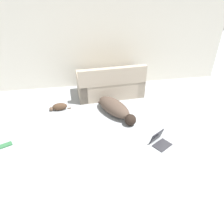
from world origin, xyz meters
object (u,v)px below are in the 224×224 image
laptop_open (159,140)px  book_green (6,145)px  couch (110,85)px  cat (59,107)px  dog (115,108)px

laptop_open → book_green: laptop_open is taller
couch → cat: couch is taller
dog → laptop_open: 1.31m
dog → cat: size_ratio=2.60×
cat → laptop_open: (1.94, -1.53, -0.00)m
dog → cat: (-1.29, 0.40, -0.08)m
dog → book_green: (-2.26, -0.72, -0.15)m
cat → laptop_open: 2.48m
cat → laptop_open: laptop_open is taller
couch → dog: couch is taller
laptop_open → book_green: (-2.92, 0.41, -0.07)m
cat → book_green: bearing=44.8°
dog → book_green: bearing=-101.3°
laptop_open → cat: bearing=109.3°
couch → laptop_open: bearing=103.1°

